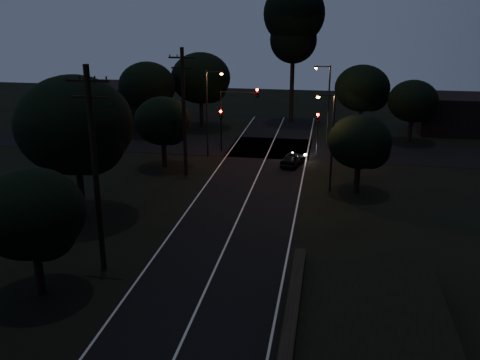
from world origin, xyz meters
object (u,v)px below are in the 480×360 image
(utility_pole_mid, at_px, (95,168))
(utility_pole_far, at_px, (184,111))
(tall_pine, at_px, (294,22))
(signal_mast, at_px, (238,108))
(signal_right, at_px, (317,126))
(streetlight_c, at_px, (330,136))
(streetlight_a, at_px, (209,108))
(car, at_px, (293,159))
(signal_left, at_px, (221,123))
(streetlight_b, at_px, (327,100))

(utility_pole_mid, bearing_deg, utility_pole_far, 90.00)
(tall_pine, bearing_deg, signal_mast, -104.62)
(signal_right, relative_size, streetlight_c, 0.55)
(tall_pine, xyz_separation_m, streetlight_a, (-6.31, -17.00, -7.02))
(tall_pine, relative_size, car, 4.49)
(signal_left, bearing_deg, streetlight_b, 22.05)
(signal_right, xyz_separation_m, streetlight_c, (1.23, -9.99, 1.51))
(tall_pine, distance_m, signal_left, 18.29)
(signal_left, relative_size, streetlight_a, 0.51)
(streetlight_c, bearing_deg, utility_pole_mid, -128.26)
(signal_right, distance_m, signal_mast, 7.66)
(utility_pole_far, relative_size, tall_pine, 0.65)
(streetlight_b, relative_size, car, 2.22)
(streetlight_b, bearing_deg, signal_mast, -154.01)
(utility_pole_mid, xyz_separation_m, signal_right, (10.60, 24.99, -2.90))
(utility_pole_far, xyz_separation_m, streetlight_c, (11.83, -2.00, -1.13))
(tall_pine, bearing_deg, signal_left, -110.46)
(signal_left, height_order, signal_mast, signal_mast)
(utility_pole_far, relative_size, streetlight_b, 1.31)
(signal_left, height_order, streetlight_b, streetlight_b)
(signal_right, height_order, car, signal_right)
(signal_mast, relative_size, car, 1.74)
(signal_right, bearing_deg, signal_mast, 179.97)
(car, bearing_deg, signal_left, -12.29)
(streetlight_b, bearing_deg, tall_pine, 111.38)
(tall_pine, height_order, signal_mast, tall_pine)
(utility_pole_mid, xyz_separation_m, signal_mast, (3.09, 24.99, -1.40))
(utility_pole_mid, xyz_separation_m, car, (8.66, 21.30, -5.13))
(utility_pole_far, xyz_separation_m, streetlight_a, (0.69, 6.00, -0.85))
(signal_left, distance_m, streetlight_b, 10.84)
(streetlight_c, height_order, car, streetlight_c)
(utility_pole_mid, distance_m, utility_pole_far, 17.00)
(signal_left, distance_m, streetlight_a, 2.77)
(utility_pole_far, height_order, signal_left, utility_pole_far)
(streetlight_a, height_order, car, streetlight_a)
(tall_pine, height_order, streetlight_c, tall_pine)
(tall_pine, distance_m, signal_mast, 17.15)
(signal_mast, relative_size, streetlight_a, 0.78)
(car, bearing_deg, signal_mast, -18.87)
(signal_right, bearing_deg, streetlight_a, -168.66)
(utility_pole_far, bearing_deg, car, 26.40)
(streetlight_b, height_order, streetlight_c, streetlight_b)
(signal_right, xyz_separation_m, signal_mast, (-7.51, 0.00, 1.50))
(car, bearing_deg, tall_pine, -70.30)
(utility_pole_far, bearing_deg, signal_mast, 68.89)
(signal_mast, bearing_deg, signal_left, -179.87)
(signal_left, bearing_deg, streetlight_a, -109.59)
(streetlight_a, bearing_deg, signal_right, 11.34)
(utility_pole_far, height_order, streetlight_a, utility_pole_far)
(tall_pine, relative_size, signal_left, 3.94)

